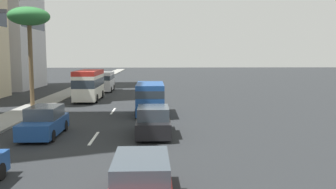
{
  "coord_description": "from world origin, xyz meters",
  "views": [
    {
      "loc": [
        -5.87,
        -3.26,
        4.56
      ],
      "look_at": [
        16.11,
        -4.21,
        2.16
      ],
      "focal_mm": 38.38,
      "sensor_mm": 36.0,
      "label": 1
    }
  ],
  "objects": [
    {
      "name": "lane_stripe_mid",
      "position": [
        13.76,
        0.0,
        0.01
      ],
      "size": [
        3.2,
        0.16,
        0.01
      ],
      "primitive_type": "cube",
      "color": "silver",
      "rests_on": "ground_plane"
    },
    {
      "name": "car_fourth",
      "position": [
        14.35,
        -3.29,
        0.79
      ],
      "size": [
        4.5,
        1.95,
        1.68
      ],
      "color": "black",
      "rests_on": "ground_plane"
    },
    {
      "name": "van_third",
      "position": [
        39.96,
        2.85,
        1.4
      ],
      "size": [
        5.12,
        2.13,
        2.45
      ],
      "rotation": [
        0.0,
        0.0,
        3.14
      ],
      "color": "silver",
      "rests_on": "ground_plane"
    },
    {
      "name": "sidewalk_right",
      "position": [
        31.5,
        6.95,
        0.07
      ],
      "size": [
        162.0,
        2.6,
        0.15
      ],
      "primitive_type": "cube",
      "color": "gray",
      "rests_on": "ground_plane"
    },
    {
      "name": "minibus_second",
      "position": [
        30.67,
        3.18,
        1.68
      ],
      "size": [
        6.63,
        2.3,
        3.06
      ],
      "rotation": [
        0.0,
        0.0,
        3.14
      ],
      "color": "silver",
      "rests_on": "ground_plane"
    },
    {
      "name": "van_sixth",
      "position": [
        21.41,
        -3.07,
        1.4
      ],
      "size": [
        4.94,
        2.18,
        2.44
      ],
      "color": "#1E478C",
      "rests_on": "ground_plane"
    },
    {
      "name": "ground_plane",
      "position": [
        31.5,
        0.0,
        0.0
      ],
      "size": [
        198.0,
        198.0,
        0.0
      ],
      "primitive_type": "plane",
      "color": "#26282B"
    },
    {
      "name": "palm_tree",
      "position": [
        26.15,
        7.39,
        7.74
      ],
      "size": [
        3.53,
        3.53,
        8.58
      ],
      "color": "brown",
      "rests_on": "sidewalk_right"
    },
    {
      "name": "car_seventh",
      "position": [
        4.63,
        -2.92,
        0.75
      ],
      "size": [
        4.76,
        1.85,
        1.58
      ],
      "color": "#A51E1E",
      "rests_on": "ground_plane"
    },
    {
      "name": "car_fifth",
      "position": [
        14.48,
        2.89,
        0.79
      ],
      "size": [
        4.49,
        1.86,
        1.68
      ],
      "rotation": [
        0.0,
        0.0,
        3.14
      ],
      "color": "#1E478C",
      "rests_on": "ground_plane"
    },
    {
      "name": "lane_stripe_far",
      "position": [
        23.47,
        0.0,
        0.01
      ],
      "size": [
        3.2,
        0.16,
        0.01
      ],
      "primitive_type": "cube",
      "color": "silver",
      "rests_on": "ground_plane"
    }
  ]
}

